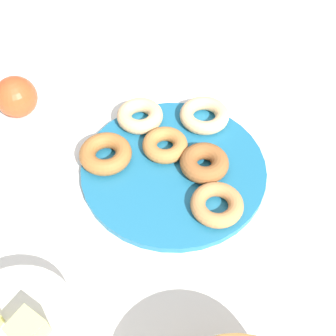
% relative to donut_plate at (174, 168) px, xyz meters
% --- Properties ---
extents(ground_plane, '(2.40, 2.40, 0.00)m').
position_rel_donut_plate_xyz_m(ground_plane, '(0.00, 0.00, -0.01)').
color(ground_plane, white).
extents(donut_plate, '(0.31, 0.31, 0.01)m').
position_rel_donut_plate_xyz_m(donut_plate, '(0.00, 0.00, 0.00)').
color(donut_plate, '#1E6B93').
rests_on(donut_plate, ground_plane).
extents(donut_0, '(0.11, 0.11, 0.03)m').
position_rel_donut_plate_xyz_m(donut_0, '(-0.05, -0.01, 0.02)').
color(donut_0, '#995B2D').
rests_on(donut_0, donut_plate).
extents(donut_1, '(0.11, 0.11, 0.03)m').
position_rel_donut_plate_xyz_m(donut_1, '(0.03, -0.03, 0.02)').
color(donut_1, '#BC7A3D').
rests_on(donut_1, donut_plate).
extents(donut_2, '(0.13, 0.13, 0.02)m').
position_rel_donut_plate_xyz_m(donut_2, '(-0.02, -0.12, 0.02)').
color(donut_2, '#EABC84').
rests_on(donut_2, donut_plate).
extents(donut_3, '(0.12, 0.12, 0.03)m').
position_rel_donut_plate_xyz_m(donut_3, '(0.11, 0.02, 0.02)').
color(donut_3, '#AD6B33').
rests_on(donut_3, donut_plate).
extents(donut_4, '(0.09, 0.09, 0.02)m').
position_rel_donut_plate_xyz_m(donut_4, '(-0.09, 0.06, 0.02)').
color(donut_4, '#C6844C').
rests_on(donut_4, donut_plate).
extents(donut_5, '(0.11, 0.11, 0.03)m').
position_rel_donut_plate_xyz_m(donut_5, '(0.09, -0.08, 0.02)').
color(donut_5, '#EABC84').
rests_on(donut_5, donut_plate).
extents(fruit_bowl, '(0.17, 0.17, 0.04)m').
position_rel_donut_plate_xyz_m(fruit_bowl, '(0.10, 0.33, 0.01)').
color(fruit_bowl, silver).
rests_on(fruit_bowl, ground_plane).
extents(melon_chunk_left, '(0.04, 0.04, 0.04)m').
position_rel_donut_plate_xyz_m(melon_chunk_left, '(0.08, 0.33, 0.05)').
color(melon_chunk_left, '#DBD67A').
rests_on(melon_chunk_left, fruit_bowl).
extents(apple, '(0.08, 0.08, 0.08)m').
position_rel_donut_plate_xyz_m(apple, '(0.32, -0.04, 0.03)').
color(apple, '#CC4C23').
rests_on(apple, ground_plane).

